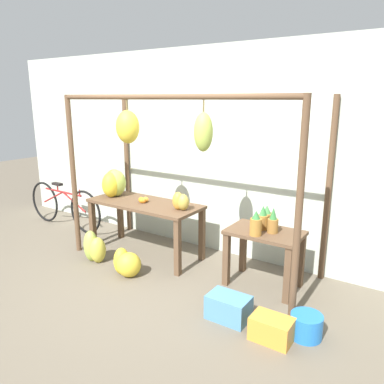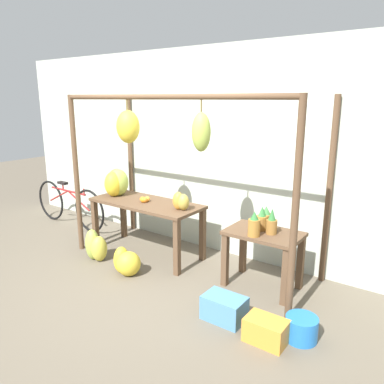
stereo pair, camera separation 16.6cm
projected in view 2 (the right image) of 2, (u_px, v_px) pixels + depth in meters
The scene contains 15 objects.
ground_plane at pixel (147, 288), 4.31m from camera, with size 20.00×20.00×0.00m, color #665B4C.
shop_wall_back at pixel (217, 153), 5.12m from camera, with size 8.00×0.08×2.80m.
stall_awning at pixel (170, 150), 4.41m from camera, with size 3.20×1.22×2.17m.
display_table_main at pixel (146, 210), 5.12m from camera, with size 1.59×0.66×0.75m.
display_table_side at pixel (263, 245), 4.22m from camera, with size 0.83×0.54×0.67m.
banana_pile_on_table at pixel (116, 183), 5.38m from camera, with size 0.41×0.45×0.39m.
orange_pile at pixel (144, 200), 5.06m from camera, with size 0.13×0.14×0.08m.
pineapple_cluster at pixel (263, 222), 4.16m from camera, with size 0.27×0.43×0.29m.
banana_pile_ground_left at pixel (96, 246), 5.01m from camera, with size 0.37×0.27×0.43m.
banana_pile_ground_right at pixel (126, 262), 4.60m from camera, with size 0.42×0.39×0.34m.
fruit_crate_white at pixel (224, 308), 3.67m from camera, with size 0.41×0.27×0.25m.
blue_bucket at pixel (301, 328), 3.36m from camera, with size 0.29×0.29×0.22m.
parked_bicycle at pixel (69, 204), 6.35m from camera, with size 1.79×0.08×0.75m.
papaya_pile at pixel (181, 201), 4.70m from camera, with size 0.25×0.19×0.23m.
fruit_crate_purple at pixel (266, 331), 3.33m from camera, with size 0.37×0.24×0.22m.
Camera 2 is at (2.70, -2.87, 2.12)m, focal length 35.00 mm.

